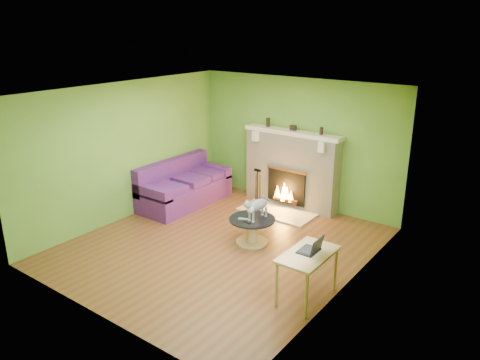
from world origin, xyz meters
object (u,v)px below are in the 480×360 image
at_px(cat, 258,208).
at_px(sofa, 183,187).
at_px(coffee_table, 252,229).
at_px(desk, 308,259).

bearing_deg(cat, sofa, 172.63).
distance_m(sofa, coffee_table, 2.32).
relative_size(coffee_table, cat, 1.21).
distance_m(coffee_table, desk, 1.88).
height_order(desk, cat, cat).
bearing_deg(sofa, coffee_table, -16.53).
height_order(sofa, desk, sofa).
bearing_deg(cat, desk, -26.46).
xyz_separation_m(desk, cat, (-1.50, 1.01, 0.05)).
bearing_deg(desk, sofa, 156.94).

